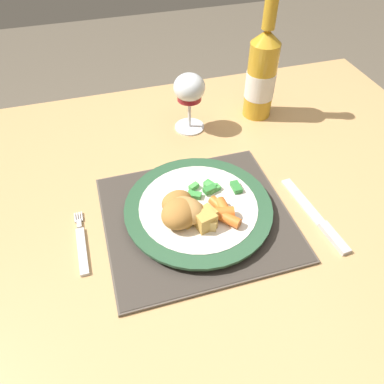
{
  "coord_description": "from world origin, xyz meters",
  "views": [
    {
      "loc": [
        -0.07,
        -0.47,
        1.25
      ],
      "look_at": [
        0.06,
        -0.01,
        0.78
      ],
      "focal_mm": 35.0,
      "sensor_mm": 36.0,
      "label": 1
    }
  ],
  "objects_px": {
    "table_knife": "(319,220)",
    "fork": "(82,246)",
    "dinner_plate": "(198,209)",
    "wine_glass": "(189,91)",
    "bottle": "(262,74)",
    "dining_table": "(162,238)"
  },
  "relations": [
    {
      "from": "wine_glass",
      "to": "bottle",
      "type": "distance_m",
      "value": 0.17
    },
    {
      "from": "fork",
      "to": "table_knife",
      "type": "height_order",
      "value": "table_knife"
    },
    {
      "from": "table_knife",
      "to": "fork",
      "type": "bearing_deg",
      "value": 171.43
    },
    {
      "from": "fork",
      "to": "table_knife",
      "type": "bearing_deg",
      "value": -8.57
    },
    {
      "from": "fork",
      "to": "table_knife",
      "type": "relative_size",
      "value": 0.71
    },
    {
      "from": "wine_glass",
      "to": "table_knife",
      "type": "bearing_deg",
      "value": -67.24
    },
    {
      "from": "dining_table",
      "to": "fork",
      "type": "xyz_separation_m",
      "value": [
        -0.14,
        -0.05,
        0.09
      ]
    },
    {
      "from": "dinner_plate",
      "to": "fork",
      "type": "bearing_deg",
      "value": -176.31
    },
    {
      "from": "dinner_plate",
      "to": "wine_glass",
      "type": "bearing_deg",
      "value": 77.18
    },
    {
      "from": "fork",
      "to": "bottle",
      "type": "distance_m",
      "value": 0.54
    },
    {
      "from": "dining_table",
      "to": "fork",
      "type": "height_order",
      "value": "fork"
    },
    {
      "from": "dinner_plate",
      "to": "bottle",
      "type": "distance_m",
      "value": 0.37
    },
    {
      "from": "table_knife",
      "to": "bottle",
      "type": "distance_m",
      "value": 0.37
    },
    {
      "from": "dining_table",
      "to": "wine_glass",
      "type": "xyz_separation_m",
      "value": [
        0.13,
        0.23,
        0.19
      ]
    },
    {
      "from": "dinner_plate",
      "to": "wine_glass",
      "type": "distance_m",
      "value": 0.28
    },
    {
      "from": "wine_glass",
      "to": "bottle",
      "type": "bearing_deg",
      "value": 3.25
    },
    {
      "from": "fork",
      "to": "wine_glass",
      "type": "xyz_separation_m",
      "value": [
        0.27,
        0.28,
        0.09
      ]
    },
    {
      "from": "dinner_plate",
      "to": "table_knife",
      "type": "bearing_deg",
      "value": -20.39
    },
    {
      "from": "dinner_plate",
      "to": "bottle",
      "type": "height_order",
      "value": "bottle"
    },
    {
      "from": "dinner_plate",
      "to": "wine_glass",
      "type": "height_order",
      "value": "wine_glass"
    },
    {
      "from": "bottle",
      "to": "wine_glass",
      "type": "bearing_deg",
      "value": -176.75
    },
    {
      "from": "wine_glass",
      "to": "dining_table",
      "type": "bearing_deg",
      "value": -118.75
    }
  ]
}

